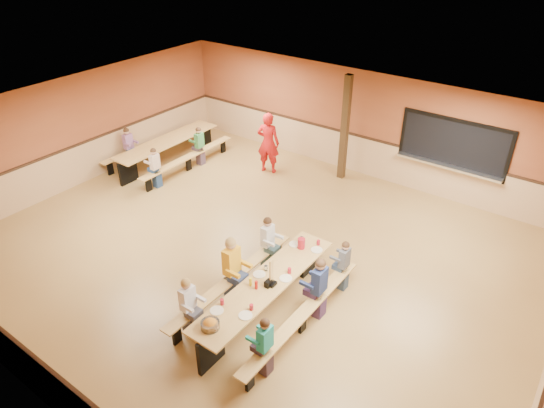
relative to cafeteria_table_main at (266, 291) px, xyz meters
The scene contains 23 objects.
ground 1.98m from the cafeteria_table_main, 135.73° to the left, with size 12.00×12.00×0.00m, color olive.
room_envelope 1.92m from the cafeteria_table_main, 135.73° to the left, with size 12.04×10.04×3.02m.
kitchen_pass_through 6.48m from the cafeteria_table_main, 78.91° to the left, with size 2.78×0.28×1.38m.
structural_post 6.02m from the cafeteria_table_main, 105.29° to the left, with size 0.18×0.18×3.00m, color #312110.
cafeteria_table_main is the anchor object (origin of this frame).
cafeteria_table_second 7.15m from the cafeteria_table_main, 151.20° to the left, with size 1.91×3.70×0.74m.
seated_child_white_left 1.46m from the cafeteria_table_main, 124.37° to the right, with size 0.37×0.30×1.20m, color white, non-canonical shape.
seated_adult_yellow 0.84m from the cafeteria_table_main, behind, with size 0.45×0.36×1.37m, color yellow, non-canonical shape.
seated_child_grey_left 1.43m from the cafeteria_table_main, 125.43° to the left, with size 0.37×0.31×1.22m, color silver, non-canonical shape.
seated_child_teal_right 1.40m from the cafeteria_table_main, 53.96° to the right, with size 0.35×0.28×1.17m, color teal, non-canonical shape.
seated_child_navy_right 0.99m from the cafeteria_table_main, 32.83° to the left, with size 0.41×0.33×1.29m, color navy, non-canonical shape.
seated_child_char_right 1.70m from the cafeteria_table_main, 60.96° to the left, with size 0.33×0.27×1.12m, color #4D4F58, non-canonical shape.
seated_child_purple_sec 7.57m from the cafeteria_table_main, 159.47° to the left, with size 0.35×0.29×1.18m, color #92608F, non-canonical shape.
seated_child_green_sec 6.73m from the cafeteria_table_main, 143.93° to the left, with size 0.35×0.29×1.17m, color #387F43, non-canonical shape.
seated_child_tan_sec 5.87m from the cafeteria_table_main, 157.93° to the left, with size 0.34×0.28×1.15m, color beige, non-canonical shape.
standing_woman 5.94m from the cafeteria_table_main, 126.11° to the left, with size 0.66×0.43×1.82m, color red.
punch_pitcher 1.33m from the cafeteria_table_main, 92.84° to the left, with size 0.16×0.16×0.22m, color #AD1725.
chip_bowl 1.48m from the cafeteria_table_main, 92.44° to the right, with size 0.32×0.32×0.15m, color orange, non-canonical shape.
napkin_dispenser 0.30m from the cafeteria_table_main, 31.94° to the right, with size 0.10×0.14×0.13m, color black.
condiment_mustard 0.42m from the cafeteria_table_main, 127.43° to the right, with size 0.06×0.06×0.17m, color yellow.
condiment_ketchup 0.39m from the cafeteria_table_main, 98.89° to the right, with size 0.06×0.06×0.17m, color #B2140F.
table_paddle 0.37m from the cafeteria_table_main, ahead, with size 0.16×0.16×0.56m.
place_settings 0.27m from the cafeteria_table_main, 135.00° to the left, with size 0.65×3.30×0.11m, color beige, non-canonical shape.
Camera 1 is at (5.53, -6.85, 6.61)m, focal length 32.00 mm.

